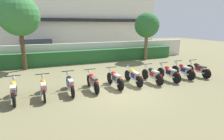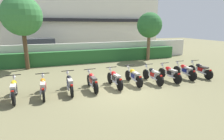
{
  "view_description": "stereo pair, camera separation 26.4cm",
  "coord_description": "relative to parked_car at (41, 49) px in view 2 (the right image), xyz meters",
  "views": [
    {
      "loc": [
        -3.35,
        -7.51,
        3.08
      ],
      "look_at": [
        0.0,
        0.9,
        0.82
      ],
      "focal_mm": 28.75,
      "sensor_mm": 36.0,
      "label": 1
    },
    {
      "loc": [
        -3.1,
        -7.6,
        3.08
      ],
      "look_at": [
        0.0,
        0.9,
        0.82
      ],
      "focal_mm": 28.75,
      "sensor_mm": 36.0,
      "label": 2
    }
  ],
  "objects": [
    {
      "name": "motorcycle_in_row_8",
      "position": [
        6.97,
        -10.16,
        -0.49
      ],
      "size": [
        0.6,
        1.9,
        0.95
      ],
      "rotation": [
        0.0,
        0.0,
        1.62
      ],
      "color": "black",
      "rests_on": "ground"
    },
    {
      "name": "hedge_row",
      "position": [
        3.62,
        -3.6,
        -0.4
      ],
      "size": [
        16.77,
        0.7,
        1.07
      ],
      "primitive_type": "cube",
      "color": "#28602D",
      "rests_on": "ground"
    },
    {
      "name": "motorcycle_in_row_1",
      "position": [
        -0.92,
        -10.17,
        -0.48
      ],
      "size": [
        0.6,
        1.91,
        0.98
      ],
      "rotation": [
        0.0,
        0.0,
        1.65
      ],
      "color": "black",
      "rests_on": "ground"
    },
    {
      "name": "parked_car",
      "position": [
        0.0,
        0.0,
        0.0
      ],
      "size": [
        4.71,
        2.58,
        1.89
      ],
      "rotation": [
        0.0,
        0.0,
        0.14
      ],
      "color": "#9EA3A8",
      "rests_on": "ground"
    },
    {
      "name": "motorcycle_in_row_3",
      "position": [
        1.39,
        -10.09,
        -0.5
      ],
      "size": [
        0.6,
        1.88,
        0.95
      ],
      "rotation": [
        0.0,
        0.0,
        1.58
      ],
      "color": "black",
      "rests_on": "ground"
    },
    {
      "name": "building",
      "position": [
        3.62,
        5.91,
        2.55
      ],
      "size": [
        22.06,
        6.5,
        6.96
      ],
      "color": "silver",
      "rests_on": "ground"
    },
    {
      "name": "motorcycle_in_row_6",
      "position": [
        4.75,
        -10.03,
        -0.49
      ],
      "size": [
        0.6,
        1.87,
        0.96
      ],
      "rotation": [
        0.0,
        0.0,
        1.59
      ],
      "color": "black",
      "rests_on": "ground"
    },
    {
      "name": "motorcycle_in_row_7",
      "position": [
        5.87,
        -10.15,
        -0.49
      ],
      "size": [
        0.6,
        1.92,
        0.95
      ],
      "rotation": [
        0.0,
        0.0,
        1.6
      ],
      "color": "black",
      "rests_on": "ground"
    },
    {
      "name": "motorcycle_in_row_4",
      "position": [
        2.47,
        -10.12,
        -0.49
      ],
      "size": [
        0.6,
        1.8,
        0.96
      ],
      "rotation": [
        0.0,
        0.0,
        1.6
      ],
      "color": "black",
      "rests_on": "ground"
    },
    {
      "name": "compound_wall",
      "position": [
        3.62,
        -2.9,
        -0.13
      ],
      "size": [
        20.96,
        0.3,
        1.61
      ],
      "primitive_type": "cube",
      "color": "silver",
      "rests_on": "ground"
    },
    {
      "name": "motorcycle_in_row_10",
      "position": [
        9.24,
        -10.13,
        -0.49
      ],
      "size": [
        0.6,
        1.88,
        0.95
      ],
      "rotation": [
        0.0,
        0.0,
        1.59
      ],
      "color": "black",
      "rests_on": "ground"
    },
    {
      "name": "tree_far_side",
      "position": [
        9.12,
        -4.26,
        2.12
      ],
      "size": [
        2.18,
        2.18,
        4.18
      ],
      "color": "brown",
      "rests_on": "ground"
    },
    {
      "name": "motorcycle_in_row_2",
      "position": [
        0.23,
        -10.19,
        -0.5
      ],
      "size": [
        0.6,
        1.83,
        0.95
      ],
      "rotation": [
        0.0,
        0.0,
        1.57
      ],
      "color": "black",
      "rests_on": "ground"
    },
    {
      "name": "motorcycle_in_row_5",
      "position": [
        3.65,
        -10.11,
        -0.49
      ],
      "size": [
        0.6,
        1.82,
        0.96
      ],
      "rotation": [
        0.0,
        0.0,
        1.63
      ],
      "color": "black",
      "rests_on": "ground"
    },
    {
      "name": "tree_near_inspector",
      "position": [
        -0.88,
        -4.39,
        2.74
      ],
      "size": [
        2.68,
        2.68,
        5.04
      ],
      "color": "#4C3823",
      "rests_on": "ground"
    },
    {
      "name": "ground",
      "position": [
        3.62,
        -10.68,
        -0.94
      ],
      "size": [
        60.0,
        60.0,
        0.0
      ],
      "primitive_type": "plane",
      "color": "olive"
    },
    {
      "name": "motorcycle_in_row_9",
      "position": [
        8.16,
        -10.02,
        -0.49
      ],
      "size": [
        0.6,
        1.89,
        0.95
      ],
      "rotation": [
        0.0,
        0.0,
        1.59
      ],
      "color": "black",
      "rests_on": "ground"
    }
  ]
}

